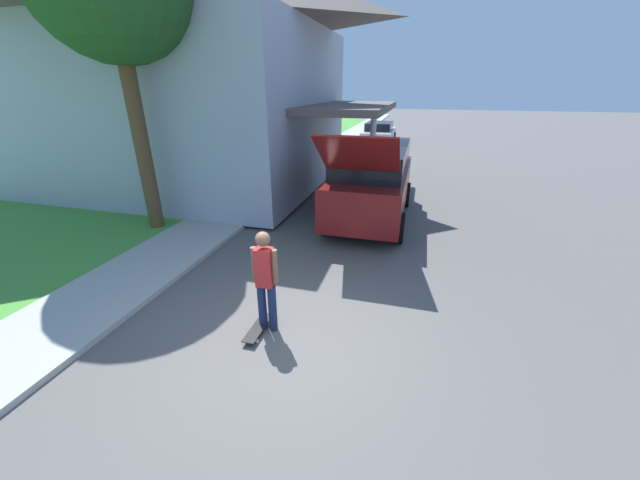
{
  "coord_description": "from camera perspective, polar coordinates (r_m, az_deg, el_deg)",
  "views": [
    {
      "loc": [
        1.65,
        -4.01,
        3.52
      ],
      "look_at": [
        0.03,
        1.82,
        0.9
      ],
      "focal_mm": 20.0,
      "sensor_mm": 36.0,
      "label": 1
    }
  ],
  "objects": [
    {
      "name": "lawn",
      "position": [
        14.33,
        -27.71,
        6.68
      ],
      "size": [
        10.0,
        80.0,
        0.08
      ],
      "color": "#478E38",
      "rests_on": "ground_plane"
    },
    {
      "name": "house",
      "position": [
        14.99,
        -22.82,
        24.5
      ],
      "size": [
        13.56,
        8.94,
        8.0
      ],
      "color": "#99A3B2",
      "rests_on": "lawn"
    },
    {
      "name": "sidewalk",
      "position": [
        11.83,
        -11.67,
        5.87
      ],
      "size": [
        1.8,
        80.0,
        0.1
      ],
      "color": "#9E9E99",
      "rests_on": "ground_plane"
    },
    {
      "name": "car_down_street",
      "position": [
        24.57,
        9.42,
        16.48
      ],
      "size": [
        1.94,
        4.55,
        1.37
      ],
      "color": "#B7B7BC",
      "rests_on": "ground_plane"
    },
    {
      "name": "skateboard",
      "position": [
        5.76,
        -9.86,
        -13.67
      ],
      "size": [
        0.21,
        0.76,
        0.1
      ],
      "color": "black",
      "rests_on": "ground_plane"
    },
    {
      "name": "suv_parked",
      "position": [
        10.1,
        8.31,
        9.43
      ],
      "size": [
        2.05,
        5.44,
        2.69
      ],
      "color": "maroon",
      "rests_on": "ground_plane"
    },
    {
      "name": "skateboarder",
      "position": [
        5.37,
        -8.74,
        -6.03
      ],
      "size": [
        0.41,
        0.22,
        1.64
      ],
      "color": "#192347",
      "rests_on": "ground_plane"
    },
    {
      "name": "ground_plane",
      "position": [
        5.59,
        -5.5,
        -15.79
      ],
      "size": [
        120.0,
        120.0,
        0.0
      ],
      "primitive_type": "plane",
      "color": "#54514F"
    }
  ]
}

